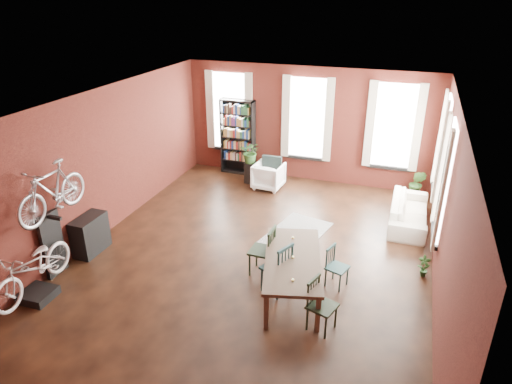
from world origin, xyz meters
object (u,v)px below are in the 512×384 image
at_px(dining_chair_a, 277,267).
at_px(plant_stand, 251,173).
at_px(dining_chair_b, 262,250).
at_px(dining_chair_d, 337,267).
at_px(bicycle_floor, 28,246).
at_px(dining_chair_c, 322,306).
at_px(white_armchair, 269,175).
at_px(cream_sofa, 410,208).
at_px(dining_table, 292,275).
at_px(bookshelf, 238,137).
at_px(bike_trainer, 38,295).
at_px(console_table, 90,235).

distance_m(dining_chair_a, plant_stand, 5.09).
distance_m(dining_chair_b, dining_chair_d, 1.45).
relative_size(dining_chair_d, bicycle_floor, 0.43).
height_order(dining_chair_c, white_armchair, dining_chair_c).
bearing_deg(cream_sofa, dining_chair_b, 139.56).
height_order(dining_table, bicycle_floor, bicycle_floor).
xyz_separation_m(dining_chair_b, cream_sofa, (2.60, 3.05, -0.09)).
xyz_separation_m(dining_table, dining_chair_c, (0.70, -0.77, 0.08)).
bearing_deg(plant_stand, white_armchair, -18.22).
relative_size(dining_chair_b, white_armchair, 1.26).
distance_m(dining_chair_c, bookshelf, 7.08).
height_order(bookshelf, plant_stand, bookshelf).
distance_m(dining_chair_a, dining_chair_d, 1.14).
height_order(white_armchair, bike_trainer, white_armchair).
distance_m(dining_chair_c, plant_stand, 6.20).
bearing_deg(console_table, bicycle_floor, -85.99).
distance_m(dining_chair_a, bike_trainer, 4.30).
height_order(dining_chair_b, dining_chair_d, dining_chair_b).
distance_m(dining_chair_c, white_armchair, 5.76).
relative_size(dining_chair_d, bookshelf, 0.36).
xyz_separation_m(white_armchair, bike_trainer, (-2.38, -6.06, -0.31)).
relative_size(dining_chair_b, bike_trainer, 1.82).
height_order(cream_sofa, console_table, cream_sofa).
relative_size(bookshelf, cream_sofa, 1.06).
bearing_deg(dining_chair_b, console_table, -81.47).
xyz_separation_m(white_armchair, console_table, (-2.49, -4.40, 0.01)).
distance_m(dining_chair_a, dining_chair_c, 1.24).
xyz_separation_m(bookshelf, white_armchair, (1.21, -0.80, -0.71)).
xyz_separation_m(bike_trainer, bicycle_floor, (0.01, 0.03, 1.00)).
height_order(dining_chair_b, cream_sofa, dining_chair_b).
bearing_deg(dining_chair_a, cream_sofa, 172.25).
distance_m(cream_sofa, console_table, 7.15).
bearing_deg(dining_chair_a, dining_chair_c, 77.21).
bearing_deg(cream_sofa, dining_chair_a, 148.36).
bearing_deg(console_table, cream_sofa, 29.33).
bearing_deg(bike_trainer, plant_stand, 73.91).
relative_size(dining_chair_d, console_table, 0.98).
bearing_deg(console_table, dining_chair_b, 7.01).
distance_m(dining_table, plant_stand, 5.18).
height_order(dining_chair_a, cream_sofa, dining_chair_a).
bearing_deg(cream_sofa, white_armchair, 76.54).
distance_m(dining_chair_d, console_table, 5.10).
relative_size(dining_chair_d, plant_stand, 1.33).
distance_m(dining_table, dining_chair_b, 0.85).
height_order(dining_chair_a, console_table, dining_chair_a).
height_order(dining_chair_a, white_armchair, dining_chair_a).
height_order(dining_chair_d, plant_stand, dining_chair_d).
bearing_deg(bike_trainer, console_table, 93.62).
bearing_deg(dining_chair_a, plant_stand, -131.07).
height_order(dining_chair_d, console_table, console_table).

